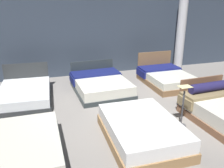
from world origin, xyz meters
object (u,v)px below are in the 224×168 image
bed_0 (20,151)px  bed_1 (142,130)px  price_sign (182,111)px  bed_5 (166,78)px  support_pillar (181,28)px  bed_3 (25,94)px  bed_4 (100,84)px

bed_0 → bed_1: bed_1 is taller
bed_0 → price_sign: bearing=3.1°
bed_0 → bed_5: bearing=31.7°
bed_5 → price_sign: size_ratio=2.04×
bed_0 → support_pillar: bearing=34.8°
bed_0 → bed_1: 2.37m
bed_5 → price_sign: (-1.13, -2.67, 0.15)m
bed_0 → bed_1: size_ratio=0.95×
bed_3 → support_pillar: size_ratio=0.61×
bed_0 → bed_3: size_ratio=0.91×
bed_4 → price_sign: (1.21, -2.71, 0.16)m
bed_4 → bed_0: bearing=-130.1°
support_pillar → bed_0: bearing=-145.0°
bed_5 → bed_4: bearing=179.3°
bed_1 → bed_4: bed_4 is taller
bed_1 → bed_3: bed_3 is taller
bed_1 → price_sign: price_sign is taller
bed_5 → bed_3: bearing=-179.7°
bed_4 → bed_5: bearing=-2.9°
bed_5 → price_sign: price_sign is taller
support_pillar → bed_5: bearing=-135.2°
bed_0 → bed_5: (4.62, 2.87, 0.01)m
bed_5 → support_pillar: size_ratio=0.57×
bed_4 → price_sign: 2.97m
bed_0 → bed_3: 2.87m
bed_1 → bed_3: bearing=130.5°
bed_0 → bed_3: bearing=89.8°
bed_1 → bed_3: 3.76m
bed_1 → bed_5: bed_5 is taller
bed_0 → price_sign: price_sign is taller
bed_0 → support_pillar: 7.33m
bed_3 → bed_5: 4.62m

